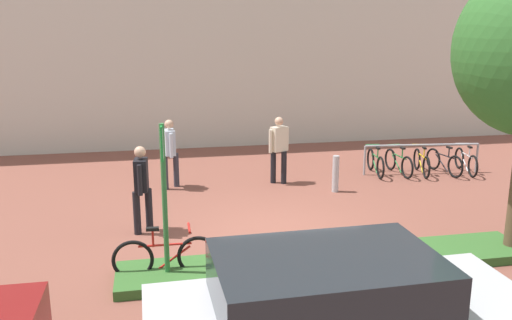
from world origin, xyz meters
The scene contains 9 objects.
ground_plane centered at (0.00, 0.00, 0.00)m, with size 60.00×60.00×0.00m, color brown.
planter_strip centered at (0.58, -1.51, 0.08)m, with size 7.00×1.10×0.16m, color #336028.
parking_sign_post centered at (-2.10, -1.51, 1.64)m, with size 0.08×0.36×2.52m.
bike_at_sign centered at (-2.12, -1.36, 0.35)m, with size 1.68×0.42×0.86m.
bike_rack_cluster centered at (4.94, 3.67, 0.35)m, with size 3.19×1.88×0.83m.
bollard_steel centered at (2.09, 2.53, 0.45)m, with size 0.16×0.16×0.90m, color #ADADB2.
person_casual_tan centered at (0.91, 3.53, 0.98)m, with size 0.56×0.38×1.72m.
person_suited_dark centered at (-2.48, 0.71, 0.98)m, with size 0.37×0.61×1.72m.
person_shirt_blue centered at (-1.81, 3.65, 0.98)m, with size 0.42×0.61×1.72m.
Camera 1 is at (-2.27, -9.52, 3.91)m, focal length 38.13 mm.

